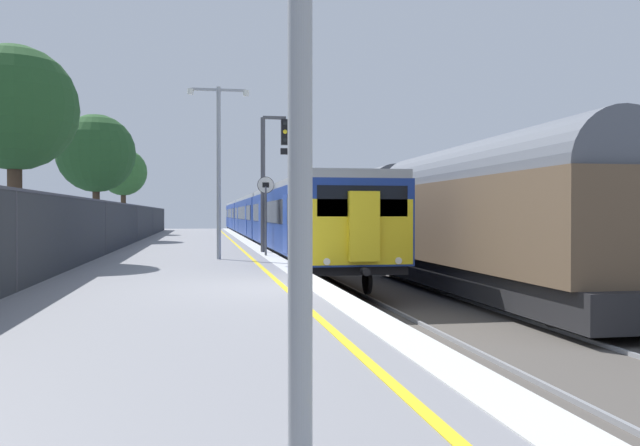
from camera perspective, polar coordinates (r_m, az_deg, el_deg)
The scene contains 10 objects.
ground at distance 14.16m, azimuth 9.06°, elevation -7.72°, with size 17.40×110.00×1.21m.
commuter_train_at_platform at distance 45.78m, azimuth -5.08°, elevation 0.50°, with size 2.83×58.80×3.81m.
freight_train_adjacent_track at distance 27.01m, azimuth 7.22°, elevation 0.77°, with size 2.60×29.87×4.55m.
signal_gantry at distance 25.69m, azimuth -4.38°, elevation 4.81°, with size 1.10×0.24×5.29m.
speed_limit_sign at distance 23.43m, azimuth -4.72°, elevation 1.52°, with size 0.59×0.08×2.81m.
platform_lamp_mid at distance 21.92m, azimuth -8.77°, elevation 5.62°, with size 2.00×0.20×5.66m.
platform_back_fence at distance 13.68m, azimuth -24.88°, elevation -1.18°, with size 0.07×99.00×1.98m.
background_tree_left at distance 39.47m, azimuth -18.91°, elevation 5.55°, with size 4.40×4.40×7.12m.
background_tree_centre at distance 22.69m, azimuth -24.90°, elevation 8.62°, with size 3.85×3.85×6.69m.
background_tree_right at distance 50.95m, azimuth -16.74°, elevation 4.13°, with size 3.47×3.47×6.33m.
Camera 1 is at (-1.98, -13.22, 1.48)m, focal length 36.94 mm.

